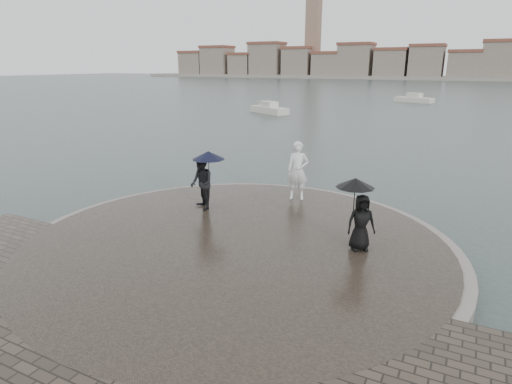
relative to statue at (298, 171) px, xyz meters
The scene contains 8 objects.
ground 8.11m from the statue, 90.76° to the right, with size 400.00×400.00×0.00m, color #2B3835.
kerb_ring 4.66m from the statue, 91.36° to the right, with size 12.50×12.50×0.32m, color gray.
quay_tip 4.65m from the statue, 91.36° to the right, with size 11.90×11.90×0.36m, color #2D261E.
statue is the anchor object (origin of this frame).
visitor_left 3.54m from the statue, 133.84° to the right, with size 1.38×1.21×2.04m.
visitor_right 4.67m from the statue, 47.95° to the right, with size 1.22×1.04×1.95m.
far_skyline 152.92m from the statue, 92.40° to the left, with size 260.00×20.00×37.00m.
boats 35.87m from the statue, 81.19° to the left, with size 44.75×30.19×1.50m.
Camera 1 is at (5.67, -6.34, 5.19)m, focal length 30.00 mm.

